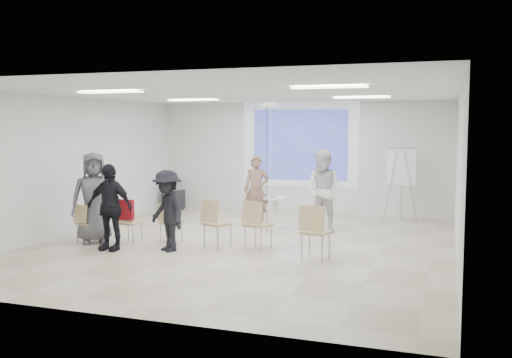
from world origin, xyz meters
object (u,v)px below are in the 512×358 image
(chair_far_left, at_px, (85,220))
(chair_center, at_px, (215,220))
(pedestal_table, at_px, (275,210))
(av_cart, at_px, (173,197))
(audience_mid, at_px, (167,205))
(laptop, at_px, (171,221))
(flipchart_easel, at_px, (401,166))
(chair_left_mid, at_px, (128,219))
(player_left, at_px, (256,185))
(chair_right_inner, at_px, (256,221))
(chair_left_inner, at_px, (168,220))
(chair_right_far, at_px, (314,228))
(player_right, at_px, (324,186))
(audience_left, at_px, (109,201))
(audience_outer, at_px, (94,192))

(chair_far_left, relative_size, chair_center, 0.83)
(pedestal_table, bearing_deg, av_cart, 153.78)
(pedestal_table, height_order, audience_mid, audience_mid)
(laptop, height_order, flipchart_easel, flipchart_easel)
(chair_far_left, distance_m, chair_left_mid, 0.90)
(player_left, bearing_deg, audience_mid, -112.46)
(laptop, bearing_deg, chair_right_inner, -162.11)
(chair_left_inner, distance_m, chair_right_far, 3.21)
(player_right, distance_m, audience_mid, 3.76)
(av_cart, bearing_deg, chair_right_inner, -35.55)
(chair_far_left, bearing_deg, chair_left_inner, 37.95)
(audience_mid, bearing_deg, pedestal_table, 102.23)
(chair_right_inner, relative_size, audience_mid, 0.55)
(audience_mid, height_order, av_cart, audience_mid)
(player_left, relative_size, player_right, 0.93)
(audience_mid, bearing_deg, chair_left_inner, 149.39)
(player_right, distance_m, audience_left, 4.70)
(chair_far_left, relative_size, chair_right_inner, 0.83)
(chair_left_mid, bearing_deg, chair_left_inner, 31.81)
(audience_outer, height_order, flipchart_easel, audience_outer)
(audience_mid, bearing_deg, player_left, 111.75)
(audience_left, relative_size, av_cart, 2.42)
(chair_right_far, height_order, laptop, chair_right_far)
(chair_far_left, xyz_separation_m, audience_outer, (0.14, 0.12, 0.56))
(laptop, bearing_deg, player_left, -87.42)
(pedestal_table, height_order, chair_right_far, chair_right_far)
(flipchart_easel, bearing_deg, audience_outer, -141.57)
(audience_mid, height_order, audience_outer, audience_outer)
(laptop, distance_m, audience_left, 1.40)
(chair_right_inner, height_order, chair_right_far, chair_right_far)
(player_left, bearing_deg, chair_left_inner, -122.50)
(audience_mid, relative_size, flipchart_easel, 0.93)
(pedestal_table, height_order, laptop, pedestal_table)
(laptop, bearing_deg, flipchart_easel, -113.28)
(chair_right_inner, xyz_separation_m, audience_left, (-2.65, -0.86, 0.38))
(player_right, distance_m, flipchart_easel, 2.39)
(chair_far_left, distance_m, audience_mid, 1.95)
(chair_left_mid, bearing_deg, laptop, 35.70)
(chair_right_far, xyz_separation_m, av_cart, (-5.17, 4.77, -0.23))
(flipchart_easel, relative_size, av_cart, 2.41)
(chair_center, distance_m, chair_right_inner, 0.81)
(player_right, relative_size, flipchart_easel, 1.08)
(chair_left_mid, xyz_separation_m, audience_mid, (1.04, -0.32, 0.37))
(audience_outer, bearing_deg, player_right, -4.72)
(pedestal_table, relative_size, audience_mid, 0.41)
(pedestal_table, bearing_deg, audience_mid, -110.65)
(chair_right_far, height_order, audience_left, audience_left)
(pedestal_table, distance_m, player_right, 1.37)
(player_right, distance_m, chair_left_mid, 4.32)
(pedestal_table, bearing_deg, flipchart_easel, 30.27)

